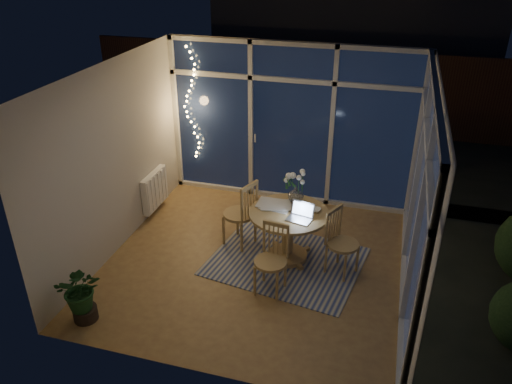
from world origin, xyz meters
TOP-DOWN VIEW (x-y plane):
  - floor at (0.00, 0.00)m, footprint 4.00×4.00m
  - ceiling at (0.00, 0.00)m, footprint 4.00×4.00m
  - wall_back at (0.00, 2.00)m, footprint 4.00×0.04m
  - wall_front at (0.00, -2.00)m, footprint 4.00×0.04m
  - wall_left at (-2.00, 0.00)m, footprint 0.04×4.00m
  - wall_right at (2.00, 0.00)m, footprint 0.04×4.00m
  - window_wall_back at (0.00, 1.96)m, footprint 4.00×0.10m
  - window_wall_right at (1.96, 0.00)m, footprint 0.10×4.00m
  - radiator at (-1.94, 0.90)m, footprint 0.10×0.70m
  - fairy_lights at (-1.65, 1.88)m, footprint 0.24×0.10m
  - garden_patio at (0.50, 5.00)m, footprint 12.00×6.00m
  - garden_fence at (0.00, 5.50)m, footprint 11.00×0.08m
  - neighbour_roof at (0.30, 8.50)m, footprint 7.00×3.00m
  - garden_shrubs at (-0.80, 3.40)m, footprint 0.90×0.90m
  - rug at (0.38, 0.13)m, footprint 2.20×1.87m
  - dining_table at (0.38, 0.23)m, footprint 1.23×1.23m
  - chair_left at (-0.37, 0.39)m, footprint 0.61×0.61m
  - chair_right at (1.13, 0.09)m, footprint 0.58×0.58m
  - chair_front at (0.32, -0.54)m, footprint 0.48×0.48m
  - laptop at (0.54, 0.07)m, footprint 0.36×0.33m
  - flower_vase at (0.40, 0.54)m, footprint 0.23×0.23m
  - bowl at (0.70, 0.35)m, footprint 0.17×0.17m
  - newspapers at (0.14, 0.36)m, footprint 0.44×0.35m
  - phone at (0.51, 0.19)m, footprint 0.13×0.09m
  - potted_plant at (-1.62, -1.62)m, footprint 0.68×0.65m

SIDE VIEW (x-z plane):
  - garden_patio at x=0.50m, z-range -0.11..-0.01m
  - floor at x=0.00m, z-range 0.00..0.00m
  - rug at x=0.38m, z-range 0.00..0.01m
  - dining_table at x=0.38m, z-range 0.00..0.73m
  - potted_plant at x=-1.62m, z-range 0.00..0.76m
  - radiator at x=-1.94m, z-range 0.11..0.69m
  - garden_shrubs at x=-0.80m, z-range 0.00..0.90m
  - chair_front at x=0.32m, z-range 0.00..0.93m
  - chair_right at x=1.13m, z-range 0.00..0.93m
  - chair_left at x=-0.37m, z-range 0.00..1.03m
  - phone at x=0.51m, z-range 0.73..0.74m
  - newspapers at x=0.14m, z-range 0.73..0.75m
  - bowl at x=0.70m, z-range 0.73..0.77m
  - flower_vase at x=0.40m, z-range 0.73..0.94m
  - laptop at x=0.54m, z-range 0.73..0.96m
  - garden_fence at x=0.00m, z-range 0.00..1.80m
  - wall_back at x=0.00m, z-range 0.00..2.60m
  - wall_front at x=0.00m, z-range 0.00..2.60m
  - wall_left at x=-2.00m, z-range 0.00..2.60m
  - wall_right at x=2.00m, z-range 0.00..2.60m
  - window_wall_back at x=0.00m, z-range 0.00..2.60m
  - window_wall_right at x=1.96m, z-range 0.00..2.60m
  - fairy_lights at x=-1.65m, z-range 0.60..2.45m
  - neighbour_roof at x=0.30m, z-range 1.10..3.30m
  - ceiling at x=0.00m, z-range 2.60..2.60m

